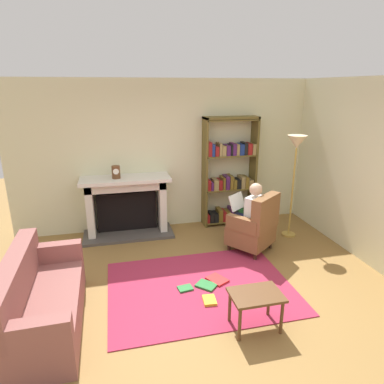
{
  "coord_description": "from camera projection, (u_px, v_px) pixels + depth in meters",
  "views": [
    {
      "loc": [
        -1.0,
        -3.44,
        2.55
      ],
      "look_at": [
        0.1,
        1.2,
        1.05
      ],
      "focal_mm": 31.36,
      "sensor_mm": 36.0,
      "label": 1
    }
  ],
  "objects": [
    {
      "name": "ground",
      "position": [
        206.0,
        301.0,
        4.18
      ],
      "size": [
        14.0,
        14.0,
        0.0
      ],
      "primitive_type": "plane",
      "color": "olive"
    },
    {
      "name": "back_wall",
      "position": [
        170.0,
        155.0,
        6.14
      ],
      "size": [
        5.6,
        0.1,
        2.7
      ],
      "primitive_type": "cube",
      "color": "beige",
      "rests_on": "ground"
    },
    {
      "name": "side_wall_right",
      "position": [
        342.0,
        163.0,
        5.52
      ],
      "size": [
        0.1,
        5.2,
        2.7
      ],
      "primitive_type": "cube",
      "color": "beige",
      "rests_on": "ground"
    },
    {
      "name": "area_rug",
      "position": [
        200.0,
        287.0,
        4.46
      ],
      "size": [
        2.4,
        1.8,
        0.01
      ],
      "primitive_type": "cube",
      "color": "#A02743",
      "rests_on": "ground"
    },
    {
      "name": "fireplace",
      "position": [
        127.0,
        203.0,
        5.96
      ],
      "size": [
        1.57,
        0.64,
        1.07
      ],
      "color": "#4C4742",
      "rests_on": "ground"
    },
    {
      "name": "mantel_clock",
      "position": [
        116.0,
        172.0,
        5.65
      ],
      "size": [
        0.14,
        0.14,
        0.21
      ],
      "color": "brown",
      "rests_on": "fireplace"
    },
    {
      "name": "bookshelf",
      "position": [
        229.0,
        175.0,
        6.3
      ],
      "size": [
        1.0,
        0.32,
        2.04
      ],
      "color": "brown",
      "rests_on": "ground"
    },
    {
      "name": "armchair_reading",
      "position": [
        255.0,
        227.0,
        5.34
      ],
      "size": [
        0.88,
        0.88,
        0.97
      ],
      "rotation": [
        0.0,
        0.0,
        3.79
      ],
      "color": "#331E14",
      "rests_on": "ground"
    },
    {
      "name": "seated_reader",
      "position": [
        249.0,
        213.0,
        5.35
      ],
      "size": [
        0.56,
        0.59,
        1.14
      ],
      "rotation": [
        0.0,
        0.0,
        3.79
      ],
      "color": "white",
      "rests_on": "ground"
    },
    {
      "name": "sofa_floral",
      "position": [
        40.0,
        302.0,
        3.64
      ],
      "size": [
        0.75,
        1.71,
        0.85
      ],
      "rotation": [
        0.0,
        0.0,
        1.59
      ],
      "color": "#8E534E",
      "rests_on": "ground"
    },
    {
      "name": "side_table",
      "position": [
        256.0,
        299.0,
        3.62
      ],
      "size": [
        0.56,
        0.39,
        0.43
      ],
      "color": "brown",
      "rests_on": "ground"
    },
    {
      "name": "scattered_books",
      "position": [
        208.0,
        287.0,
        4.42
      ],
      "size": [
        0.73,
        0.71,
        0.03
      ],
      "color": "gold",
      "rests_on": "area_rug"
    },
    {
      "name": "floor_lamp",
      "position": [
        296.0,
        152.0,
        5.58
      ],
      "size": [
        0.32,
        0.32,
        1.79
      ],
      "color": "#B7933F",
      "rests_on": "ground"
    }
  ]
}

